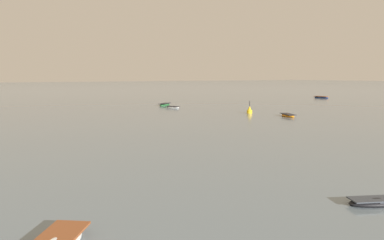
{
  "coord_description": "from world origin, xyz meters",
  "views": [
    {
      "loc": [
        -31.22,
        8.35,
        6.29
      ],
      "look_at": [
        -4.56,
        50.61,
        0.37
      ],
      "focal_mm": 35.04,
      "sensor_mm": 36.0,
      "label": 1
    }
  ],
  "objects": [
    {
      "name": "channel_buoy",
      "position": [
        10.27,
        56.03,
        0.46
      ],
      "size": [
        0.9,
        0.9,
        2.3
      ],
      "color": "gold",
      "rests_on": "ground"
    },
    {
      "name": "rowboat_moored_5",
      "position": [
        56.21,
        78.33,
        0.2
      ],
      "size": [
        1.66,
        4.67,
        0.73
      ],
      "rotation": [
        0.0,
        0.0,
        1.56
      ],
      "color": "navy",
      "rests_on": "ground"
    },
    {
      "name": "rowboat_moored_3",
      "position": [
        12.12,
        49.17,
        0.16
      ],
      "size": [
        2.61,
        3.92,
        0.59
      ],
      "rotation": [
        0.0,
        0.0,
        1.18
      ],
      "color": "orange",
      "rests_on": "ground"
    },
    {
      "name": "rowboat_moored_1",
      "position": [
        6.13,
        78.39,
        0.18
      ],
      "size": [
        4.22,
        3.88,
        0.68
      ],
      "rotation": [
        0.0,
        0.0,
        3.84
      ],
      "color": "#23602D",
      "rests_on": "ground"
    },
    {
      "name": "rowboat_moored_7",
      "position": [
        -14.1,
        18.53,
        0.12
      ],
      "size": [
        3.01,
        2.11,
        0.45
      ],
      "rotation": [
        0.0,
        0.0,
        2.7
      ],
      "color": "black",
      "rests_on": "ground"
    },
    {
      "name": "rowboat_moored_6",
      "position": [
        4.49,
        72.01,
        0.14
      ],
      "size": [
        2.05,
        3.38,
        0.51
      ],
      "rotation": [
        0.0,
        0.0,
        1.89
      ],
      "color": "white",
      "rests_on": "ground"
    }
  ]
}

